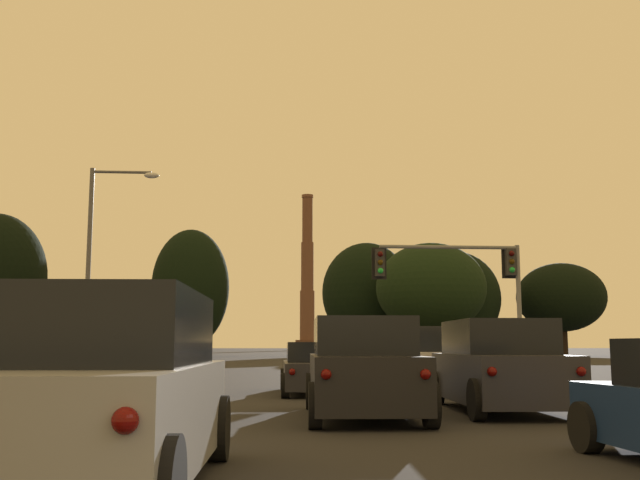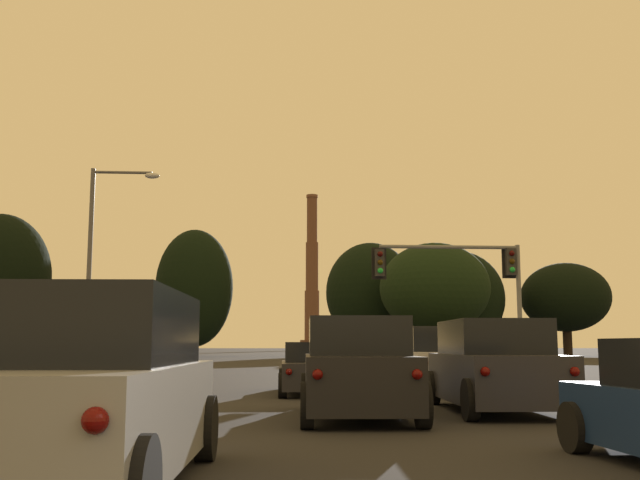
% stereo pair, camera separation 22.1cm
% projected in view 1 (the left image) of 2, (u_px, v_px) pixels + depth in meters
% --- Properties ---
extents(suv_right_lane_front, '(2.27, 4.97, 1.86)m').
position_uv_depth(suv_right_lane_front, '(440.00, 361.00, 21.57)').
color(suv_right_lane_front, silver).
rests_on(suv_right_lane_front, ground_plane).
extents(sedan_center_lane_front, '(2.05, 4.73, 1.43)m').
position_uv_depth(sedan_center_lane_front, '(316.00, 369.00, 21.10)').
color(sedan_center_lane_front, '#232328').
rests_on(sedan_center_lane_front, ground_plane).
extents(suv_right_lane_second, '(2.30, 4.98, 1.86)m').
position_uv_depth(suv_right_lane_second, '(499.00, 367.00, 15.37)').
color(suv_right_lane_second, '#232328').
rests_on(suv_right_lane_second, ground_plane).
extents(suv_left_lane_third, '(2.26, 4.96, 1.86)m').
position_uv_depth(suv_left_lane_third, '(99.00, 394.00, 6.96)').
color(suv_left_lane_third, gray).
rests_on(suv_left_lane_third, ground_plane).
extents(suv_center_lane_second, '(2.30, 4.98, 1.86)m').
position_uv_depth(suv_center_lane_second, '(363.00, 369.00, 14.12)').
color(suv_center_lane_second, black).
rests_on(suv_center_lane_second, ground_plane).
extents(traffic_light_overhead_right, '(5.94, 0.50, 5.23)m').
position_uv_depth(traffic_light_overhead_right, '(468.00, 276.00, 29.05)').
color(traffic_light_overhead_right, slate).
rests_on(traffic_light_overhead_right, ground_plane).
extents(street_lamp, '(2.93, 0.36, 8.88)m').
position_uv_depth(street_lamp, '(99.00, 249.00, 31.69)').
color(street_lamp, '#56565B').
rests_on(street_lamp, ground_plane).
extents(smokestack, '(5.65, 5.65, 38.13)m').
position_uv_depth(smokestack, '(307.00, 289.00, 181.82)').
color(smokestack, '#523427').
rests_on(smokestack, ground_plane).
extents(treeline_right_mid, '(9.01, 8.11, 14.85)m').
position_uv_depth(treeline_right_mid, '(190.00, 288.00, 87.44)').
color(treeline_right_mid, black).
rests_on(treeline_right_mid, ground_plane).
extents(treeline_center_right, '(10.84, 9.76, 11.28)m').
position_uv_depth(treeline_center_right, '(561.00, 297.00, 91.13)').
color(treeline_center_right, black).
rests_on(treeline_center_right, ground_plane).
extents(treeline_far_left, '(11.26, 10.13, 14.17)m').
position_uv_depth(treeline_far_left, '(367.00, 293.00, 94.03)').
color(treeline_far_left, black).
rests_on(treeline_far_left, ground_plane).
extents(treeline_left_mid, '(11.18, 10.06, 12.67)m').
position_uv_depth(treeline_left_mid, '(455.00, 299.00, 90.64)').
color(treeline_left_mid, black).
rests_on(treeline_left_mid, ground_plane).
extents(treeline_center_left, '(12.63, 11.37, 12.96)m').
position_uv_depth(treeline_center_left, '(431.00, 288.00, 85.40)').
color(treeline_center_left, black).
rests_on(treeline_center_left, ground_plane).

